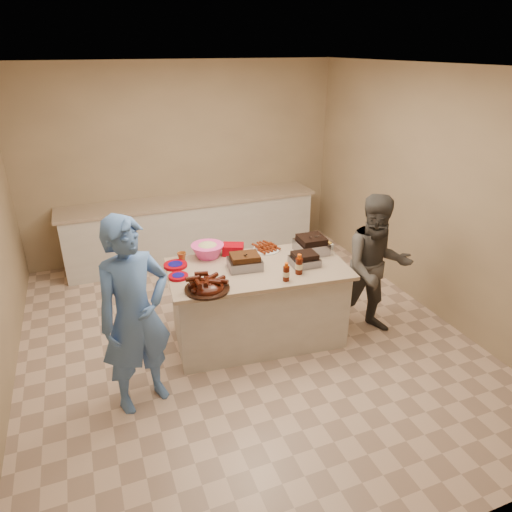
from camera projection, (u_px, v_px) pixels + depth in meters
name	position (u px, v px, depth m)	size (l,w,h in m)	color
room	(244.00, 337.00, 4.91)	(4.50, 5.00, 2.70)	tan
back_counter	(192.00, 229.00, 6.58)	(3.60, 0.64, 0.90)	beige
island	(258.00, 337.00, 4.92)	(1.78, 0.94, 0.84)	beige
rib_platter	(207.00, 290.00, 4.14)	(0.41, 0.41, 0.17)	#401107
pulled_pork_tray	(245.00, 268.00, 4.53)	(0.32, 0.25, 0.10)	#47230F
brisket_tray	(304.00, 265.00, 4.60)	(0.27, 0.23, 0.08)	black
roasting_pan	(311.00, 252.00, 4.89)	(0.31, 0.31, 0.12)	gray
coleslaw_bowl	(208.00, 257.00, 4.78)	(0.34, 0.34, 0.23)	#FF46A5
sausage_plate	(266.00, 250.00, 4.93)	(0.29, 0.29, 0.05)	silver
mac_cheese_dish	(315.00, 249.00, 4.97)	(0.33, 0.24, 0.09)	yellow
bbq_bottle_a	(286.00, 281.00, 4.30)	(0.06, 0.06, 0.18)	#441106
bbq_bottle_b	(299.00, 274.00, 4.43)	(0.07, 0.07, 0.20)	#441106
mustard_bottle	(242.00, 267.00, 4.56)	(0.05, 0.05, 0.13)	#D3B000
sauce_bowl	(253.00, 260.00, 4.71)	(0.15, 0.05, 0.15)	silver
plate_stack_large	(176.00, 267.00, 4.57)	(0.24, 0.24, 0.03)	#97000C
plate_stack_small	(178.00, 278.00, 4.35)	(0.19, 0.19, 0.03)	#97000C
plastic_cup	(182.00, 260.00, 4.70)	(0.09, 0.09, 0.09)	#A25421
basket_stack	(233.00, 254.00, 4.85)	(0.22, 0.16, 0.11)	#97000C
guest_blue	(146.00, 399.00, 4.06)	(0.63, 1.73, 0.41)	#507CC9
guest_gray	(368.00, 330.00, 5.05)	(0.75, 1.54, 0.58)	#4C4844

